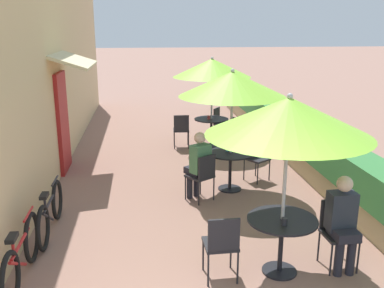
{
  "coord_description": "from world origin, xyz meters",
  "views": [
    {
      "loc": [
        -0.7,
        -2.49,
        3.03
      ],
      "look_at": [
        0.15,
        4.76,
        1.0
      ],
      "focal_mm": 40.0,
      "sensor_mm": 36.0,
      "label": 1
    }
  ],
  "objects_px": {
    "seated_patron_mid_left": "(198,163)",
    "patio_table_mid": "(230,161)",
    "patio_umbrella_mid": "(232,84)",
    "bicycle_second": "(50,212)",
    "seated_patron_near_right": "(343,220)",
    "patio_table_far": "(211,125)",
    "coffee_cup_mid": "(228,149)",
    "bicycle_leaning": "(22,256)",
    "cafe_chair_near_left": "(222,242)",
    "cafe_chair_far_right": "(233,133)",
    "cafe_chair_mid_left": "(203,174)",
    "patio_table_near": "(282,232)",
    "cafe_chair_far_back": "(220,121)",
    "patio_umbrella_near": "(289,117)",
    "cafe_chair_mid_right": "(254,155)",
    "patio_umbrella_far": "(212,68)",
    "cafe_chair_near_right": "(337,228)",
    "cafe_chair_far_left": "(181,128)",
    "coffee_cup_far": "(209,117)",
    "coffee_cup_near": "(284,221)"
  },
  "relations": [
    {
      "from": "seated_patron_mid_left",
      "to": "patio_table_mid",
      "type": "bearing_deg",
      "value": -2.61
    },
    {
      "from": "patio_umbrella_mid",
      "to": "bicycle_second",
      "type": "bearing_deg",
      "value": -154.64
    },
    {
      "from": "seated_patron_near_right",
      "to": "patio_table_far",
      "type": "height_order",
      "value": "seated_patron_near_right"
    },
    {
      "from": "seated_patron_mid_left",
      "to": "coffee_cup_mid",
      "type": "distance_m",
      "value": 0.81
    },
    {
      "from": "patio_table_mid",
      "to": "bicycle_leaning",
      "type": "bearing_deg",
      "value": -138.71
    },
    {
      "from": "cafe_chair_near_left",
      "to": "cafe_chair_far_right",
      "type": "xyz_separation_m",
      "value": [
        1.26,
        5.34,
        0.0
      ]
    },
    {
      "from": "cafe_chair_near_left",
      "to": "patio_umbrella_mid",
      "type": "distance_m",
      "value": 3.4
    },
    {
      "from": "cafe_chair_mid_left",
      "to": "bicycle_leaning",
      "type": "xyz_separation_m",
      "value": [
        -2.51,
        -2.23,
        -0.17
      ]
    },
    {
      "from": "coffee_cup_mid",
      "to": "patio_table_near",
      "type": "bearing_deg",
      "value": -88.14
    },
    {
      "from": "patio_table_near",
      "to": "patio_table_far",
      "type": "xyz_separation_m",
      "value": [
        0.07,
        5.9,
        0.0
      ]
    },
    {
      "from": "patio_table_mid",
      "to": "cafe_chair_far_back",
      "type": "xyz_separation_m",
      "value": [
        0.48,
        3.72,
        -0.04
      ]
    },
    {
      "from": "patio_umbrella_near",
      "to": "coffee_cup_mid",
      "type": "relative_size",
      "value": 25.43
    },
    {
      "from": "seated_patron_near_right",
      "to": "cafe_chair_mid_right",
      "type": "relative_size",
      "value": 1.44
    },
    {
      "from": "patio_table_near",
      "to": "patio_umbrella_near",
      "type": "bearing_deg",
      "value": 180.0
    },
    {
      "from": "patio_table_far",
      "to": "bicycle_second",
      "type": "distance_m",
      "value": 5.47
    },
    {
      "from": "patio_umbrella_far",
      "to": "bicycle_leaning",
      "type": "height_order",
      "value": "patio_umbrella_far"
    },
    {
      "from": "cafe_chair_near_right",
      "to": "cafe_chair_far_left",
      "type": "xyz_separation_m",
      "value": [
        -1.48,
        5.76,
        0.0
      ]
    },
    {
      "from": "patio_umbrella_near",
      "to": "cafe_chair_far_back",
      "type": "height_order",
      "value": "patio_umbrella_near"
    },
    {
      "from": "patio_table_mid",
      "to": "cafe_chair_far_back",
      "type": "height_order",
      "value": "cafe_chair_far_back"
    },
    {
      "from": "patio_table_near",
      "to": "patio_umbrella_mid",
      "type": "relative_size",
      "value": 0.38
    },
    {
      "from": "seated_patron_mid_left",
      "to": "cafe_chair_mid_right",
      "type": "height_order",
      "value": "seated_patron_mid_left"
    },
    {
      "from": "patio_umbrella_near",
      "to": "patio_umbrella_mid",
      "type": "bearing_deg",
      "value": 91.17
    },
    {
      "from": "cafe_chair_mid_left",
      "to": "cafe_chair_near_right",
      "type": "bearing_deg",
      "value": -92.09
    },
    {
      "from": "cafe_chair_near_right",
      "to": "cafe_chair_far_right",
      "type": "distance_m",
      "value": 5.15
    },
    {
      "from": "cafe_chair_near_right",
      "to": "patio_umbrella_mid",
      "type": "height_order",
      "value": "patio_umbrella_mid"
    },
    {
      "from": "cafe_chair_far_back",
      "to": "cafe_chair_near_right",
      "type": "bearing_deg",
      "value": 36.13
    },
    {
      "from": "seated_patron_near_right",
      "to": "cafe_chair_far_back",
      "type": "bearing_deg",
      "value": -88.62
    },
    {
      "from": "patio_umbrella_far",
      "to": "cafe_chair_far_right",
      "type": "distance_m",
      "value": 1.69
    },
    {
      "from": "seated_patron_near_right",
      "to": "cafe_chair_far_right",
      "type": "distance_m",
      "value": 5.27
    },
    {
      "from": "cafe_chair_mid_right",
      "to": "cafe_chair_far_right",
      "type": "height_order",
      "value": "same"
    },
    {
      "from": "patio_table_near",
      "to": "cafe_chair_far_back",
      "type": "xyz_separation_m",
      "value": [
        0.43,
        6.59,
        -0.04
      ]
    },
    {
      "from": "patio_umbrella_mid",
      "to": "seated_patron_mid_left",
      "type": "bearing_deg",
      "value": -148.4
    },
    {
      "from": "seated_patron_mid_left",
      "to": "cafe_chair_far_back",
      "type": "xyz_separation_m",
      "value": [
        1.14,
        4.12,
        -0.17
      ]
    },
    {
      "from": "seated_patron_near_right",
      "to": "cafe_chair_mid_left",
      "type": "bearing_deg",
      "value": -60.69
    },
    {
      "from": "cafe_chair_near_right",
      "to": "patio_table_mid",
      "type": "xyz_separation_m",
      "value": [
        -0.83,
        2.77,
        0.04
      ]
    },
    {
      "from": "seated_patron_near_right",
      "to": "cafe_chair_mid_right",
      "type": "distance_m",
      "value": 3.4
    },
    {
      "from": "patio_umbrella_far",
      "to": "seated_patron_mid_left",
      "type": "bearing_deg",
      "value": -102.9
    },
    {
      "from": "patio_table_mid",
      "to": "patio_table_far",
      "type": "distance_m",
      "value": 3.03
    },
    {
      "from": "cafe_chair_mid_left",
      "to": "seated_patron_mid_left",
      "type": "height_order",
      "value": "seated_patron_mid_left"
    },
    {
      "from": "seated_patron_near_right",
      "to": "patio_table_mid",
      "type": "bearing_deg",
      "value": -75.53
    },
    {
      "from": "patio_umbrella_near",
      "to": "cafe_chair_mid_left",
      "type": "bearing_deg",
      "value": 105.45
    },
    {
      "from": "seated_patron_mid_left",
      "to": "coffee_cup_far",
      "type": "xyz_separation_m",
      "value": [
        0.71,
        3.39,
        0.09
      ]
    },
    {
      "from": "cafe_chair_far_back",
      "to": "coffee_cup_far",
      "type": "bearing_deg",
      "value": 2.56
    },
    {
      "from": "cafe_chair_far_left",
      "to": "cafe_chair_far_right",
      "type": "xyz_separation_m",
      "value": [
        1.2,
        -0.62,
        0.0
      ]
    },
    {
      "from": "patio_table_near",
      "to": "cafe_chair_mid_left",
      "type": "xyz_separation_m",
      "value": [
        -0.66,
        2.37,
        -0.04
      ]
    },
    {
      "from": "bicycle_second",
      "to": "seated_patron_near_right",
      "type": "bearing_deg",
      "value": -20.31
    },
    {
      "from": "cafe_chair_near_right",
      "to": "cafe_chair_mid_left",
      "type": "xyz_separation_m",
      "value": [
        -1.43,
        2.27,
        0.0
      ]
    },
    {
      "from": "patio_table_far",
      "to": "cafe_chair_far_back",
      "type": "bearing_deg",
      "value": 62.57
    },
    {
      "from": "cafe_chair_far_back",
      "to": "bicycle_second",
      "type": "bearing_deg",
      "value": -1.21
    },
    {
      "from": "coffee_cup_near",
      "to": "patio_umbrella_far",
      "type": "height_order",
      "value": "patio_umbrella_far"
    }
  ]
}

